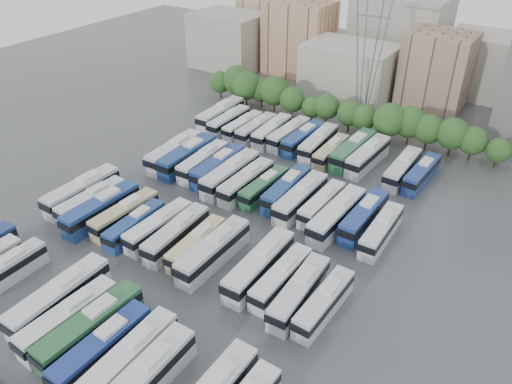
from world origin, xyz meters
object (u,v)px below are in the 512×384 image
Objects in this scene: bus_r3_s5 at (289,134)px; bus_r1_s13 at (324,303)px; bus_r0_s6 at (69,318)px; bus_r1_s6 at (177,234)px; bus_r2_s7 at (264,187)px; bus_r1_s10 at (259,265)px; bus_r1_s8 at (213,251)px; bus_r2_s13 at (381,230)px; bus_r3_s2 at (243,126)px; bus_r3_s10 at (368,156)px; bus_r2_s3 at (203,162)px; bus_r3_s13 at (421,174)px; bus_r0_s10 at (144,379)px; bus_r2_s4 at (218,167)px; bus_r0_s5 at (59,297)px; bus_r3_s8 at (331,151)px; bus_r2_s11 at (337,215)px; bus_r2_s1 at (174,152)px; bus_r3_s9 at (353,150)px; bus_r1_s5 at (159,226)px; bus_r3_s3 at (256,129)px; bus_r1_s0 at (82,191)px; bus_r1_s12 at (299,292)px; bus_r3_s4 at (272,131)px; bus_r3_s1 at (229,121)px; bus_r0_s7 at (91,327)px; bus_r0_s2 at (4,271)px; bus_r2_s8 at (286,189)px; bus_r2_s10 at (322,204)px; bus_r1_s2 at (102,209)px; bus_r1_s1 at (92,201)px; bus_r2_s6 at (246,182)px; bus_r3_s6 at (303,138)px; bus_r2_s2 at (188,156)px; bus_r1_s4 at (135,225)px; bus_r2_s5 at (231,174)px; electricity_pylon at (372,29)px; bus_r0_s8 at (102,348)px; bus_r3_s12 at (402,168)px; bus_r1_s3 at (125,214)px; bus_r1_s11 at (281,278)px; bus_r3_s0 at (221,114)px.

bus_r1_s13 is at bearing -52.58° from bus_r3_s5.
bus_r0_s6 is 18.63m from bus_r1_s6.
bus_r1_s6 is at bearing -98.68° from bus_r2_s7.
bus_r1_s10 is 39.27m from bus_r3_s5.
bus_r2_s13 is (16.75, 16.91, -0.23)m from bus_r1_s8.
bus_r3_s2 is 0.84× the size of bus_r3_s10.
bus_r3_s13 is (33.06, 17.18, -0.12)m from bus_r2_s3.
bus_r3_s10 is at bearing 66.99° from bus_r1_s6.
bus_r0_s10 is 42.98m from bus_r2_s4.
bus_r0_s5 is at bearing -85.82° from bus_r2_s4.
bus_r2_s11 is at bearing -62.16° from bus_r3_s8.
bus_r3_s9 is at bearing 31.76° from bus_r2_s1.
bus_r1_s5 is 38.86m from bus_r3_s9.
bus_r2_s13 is 1.02× the size of bus_r3_s3.
bus_r2_s4 is at bearing -1.94° from bus_r2_s1.
bus_r1_s0 reaches higher than bus_r1_s12.
bus_r2_s3 is 17.52m from bus_r3_s4.
bus_r3_s10 is at bearing 2.45° from bus_r3_s1.
bus_r2_s3 is (-13.52, 36.59, -0.13)m from bus_r0_s7.
bus_r3_s3 is at bearing 85.68° from bus_r0_s2.
bus_r1_s10 is 1.08× the size of bus_r2_s8.
bus_r1_s2 is at bearing -142.31° from bus_r2_s10.
bus_r0_s7 is 56.66m from bus_r3_s1.
bus_r1_s1 is (3.26, -0.90, -0.22)m from bus_r1_s0.
bus_r2_s11 reaches higher than bus_r2_s6.
bus_r2_s13 is (39.79, 17.53, -0.05)m from bus_r1_s1.
bus_r3_s9 reaches higher than bus_r3_s5.
bus_r0_s6 is 37.59m from bus_r2_s4.
bus_r1_s10 is 41.32m from bus_r3_s3.
bus_r2_s8 is 18.74m from bus_r3_s6.
bus_r2_s7 is (16.58, -0.77, -0.38)m from bus_r2_s2.
bus_r3_s13 is (29.66, 37.04, 0.11)m from bus_r1_s4.
bus_r2_s5 is at bearing 73.72° from bus_r0_s2.
bus_r3_s5 is (-3.30, 19.43, -0.06)m from bus_r2_s6.
bus_r2_s6 is at bearing 83.43° from bus_r0_s5.
bus_r1_s5 is 3.37m from bus_r1_s6.
bus_r1_s10 reaches higher than bus_r0_s6.
bus_r0_s8 is (2.92, -74.86, -16.76)m from electricity_pylon.
bus_r3_s12 is (36.26, 17.08, -0.17)m from bus_r2_s1.
bus_r1_s3 is at bearing -89.44° from bus_r3_s3.
bus_r2_s11 is (19.84, 33.38, -0.02)m from bus_r0_s5.
bus_r1_s12 is at bearing -30.27° from bus_r2_s2.
bus_r1_s0 reaches higher than bus_r3_s12.
bus_r1_s13 is 28.75m from bus_r2_s6.
bus_r3_s8 is 16.36m from bus_r3_s13.
bus_r3_s4 is at bearing 87.83° from bus_r1_s4.
bus_r1_s11 is (10.04, 0.75, -0.26)m from bus_r1_s8.
bus_r0_s5 is at bearing -118.69° from bus_r2_s11.
bus_r3_s0 reaches higher than bus_r2_s8.
bus_r1_s3 is at bearing 18.92° from bus_r1_s2.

